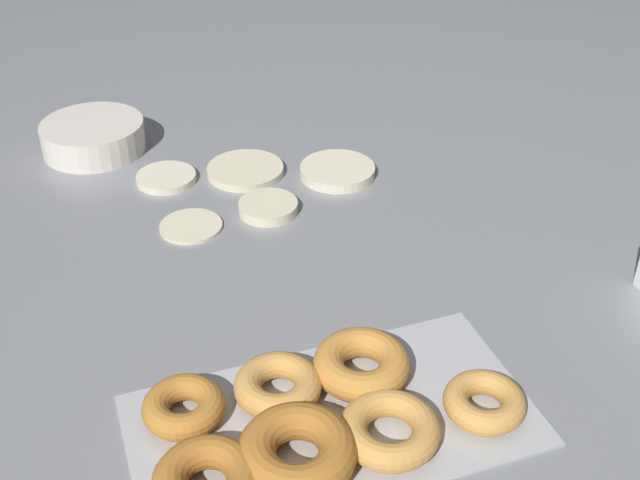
# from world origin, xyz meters

# --- Properties ---
(ground_plane) EXTENTS (3.00, 3.00, 0.00)m
(ground_plane) POSITION_xyz_m (0.00, 0.00, 0.00)
(ground_plane) COLOR gray
(pancake_0) EXTENTS (0.09, 0.09, 0.02)m
(pancake_0) POSITION_xyz_m (-0.10, 0.01, 0.01)
(pancake_0) COLOR beige
(pancake_0) RESTS_ON ground_plane
(pancake_1) EXTENTS (0.09, 0.09, 0.01)m
(pancake_1) POSITION_xyz_m (-0.22, 0.01, 0.00)
(pancake_1) COLOR beige
(pancake_1) RESTS_ON ground_plane
(pancake_2) EXTENTS (0.12, 0.12, 0.01)m
(pancake_2) POSITION_xyz_m (-0.11, 0.13, 0.01)
(pancake_2) COLOR beige
(pancake_2) RESTS_ON ground_plane
(pancake_3) EXTENTS (0.12, 0.12, 0.02)m
(pancake_3) POSITION_xyz_m (0.03, 0.08, 0.01)
(pancake_3) COLOR beige
(pancake_3) RESTS_ON ground_plane
(pancake_4) EXTENTS (0.09, 0.09, 0.01)m
(pancake_4) POSITION_xyz_m (-0.23, 0.15, 0.01)
(pancake_4) COLOR beige
(pancake_4) RESTS_ON ground_plane
(donut_tray) EXTENTS (0.41, 0.22, 0.04)m
(donut_tray) POSITION_xyz_m (-0.18, -0.40, 0.02)
(donut_tray) COLOR #ADAFB5
(donut_tray) RESTS_ON ground_plane
(batter_bowl) EXTENTS (0.16, 0.16, 0.05)m
(batter_bowl) POSITION_xyz_m (-0.31, 0.29, 0.02)
(batter_bowl) COLOR silver
(batter_bowl) RESTS_ON ground_plane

